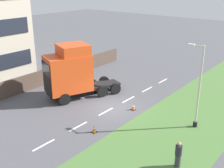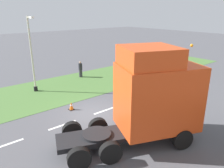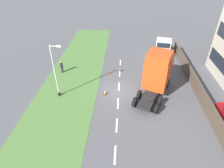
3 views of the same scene
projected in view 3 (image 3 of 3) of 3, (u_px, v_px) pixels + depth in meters
name	position (u px, v px, depth m)	size (l,w,h in m)	color
ground_plane	(119.00, 91.00, 22.22)	(120.00, 120.00, 0.00)	#515156
grass_verge	(69.00, 89.00, 22.53)	(7.00, 44.00, 0.01)	#4C7538
lane_markings	(118.00, 94.00, 21.64)	(0.16, 17.80, 0.00)	white
boundary_wall	(198.00, 88.00, 21.29)	(0.25, 24.00, 1.61)	#4C3D33
lorry_cab	(158.00, 72.00, 21.08)	(4.92, 7.23, 5.09)	black
flatbed_truck	(163.00, 46.00, 29.90)	(3.15, 5.55, 2.65)	silver
lamp_post	(56.00, 74.00, 19.91)	(1.28, 0.31, 6.13)	black
pedestrian	(62.00, 67.00, 25.37)	(0.39, 0.39, 1.64)	#333338
traffic_cone_lead	(105.00, 92.00, 21.48)	(0.36, 0.36, 0.58)	black
traffic_cone_trailing	(109.00, 71.00, 25.42)	(0.36, 0.36, 0.58)	black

